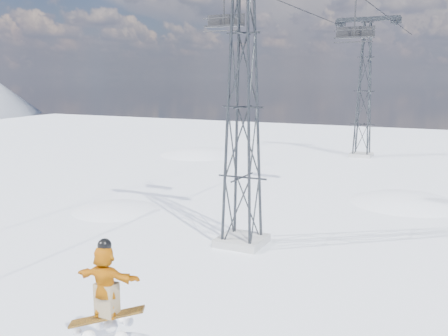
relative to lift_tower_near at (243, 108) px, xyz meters
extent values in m
plane|color=white|center=(-0.80, -8.00, -5.47)|extent=(120.00, 120.00, 0.00)
sphere|color=white|center=(-12.80, 20.00, -15.87)|extent=(22.00, 22.00, 22.00)
cube|color=#999999|center=(0.00, 0.00, -5.32)|extent=(1.80, 1.80, 0.30)
cube|color=#999999|center=(0.00, 25.00, -5.32)|extent=(1.80, 1.80, 0.30)
cube|color=#272A2D|center=(0.00, 25.00, 5.78)|extent=(5.00, 0.35, 0.35)
cube|color=#272A2D|center=(-2.20, 25.00, 5.58)|extent=(0.80, 0.25, 0.50)
cube|color=#272A2D|center=(2.20, 25.00, 5.58)|extent=(0.80, 0.25, 0.50)
cylinder|color=black|center=(-2.20, 11.50, 5.38)|extent=(0.06, 51.00, 0.06)
cube|color=#9A6114|center=(0.74, -9.28, -4.21)|extent=(1.68, 1.06, 0.43)
imported|color=#C96E08|center=(0.74, -9.28, -3.34)|extent=(1.62, 0.72, 1.69)
cube|color=#847152|center=(0.74, -9.28, -3.80)|extent=(0.52, 0.42, 0.78)
sphere|color=black|center=(0.74, -9.28, -2.52)|extent=(0.31, 0.31, 0.31)
cylinder|color=black|center=(-2.20, 2.90, 4.38)|extent=(0.07, 0.07, 2.00)
cube|color=black|center=(-2.20, 2.90, 3.39)|extent=(1.81, 0.41, 0.07)
cube|color=black|center=(-2.20, 3.10, 3.66)|extent=(1.81, 0.05, 0.50)
cylinder|color=black|center=(-2.20, 2.67, 3.16)|extent=(1.81, 0.05, 0.05)
cylinder|color=black|center=(-2.20, 2.63, 3.70)|extent=(1.81, 0.05, 0.05)
cylinder|color=black|center=(2.20, 9.30, 4.29)|extent=(0.08, 0.08, 2.19)
cube|color=black|center=(2.20, 9.30, 3.19)|extent=(1.99, 0.45, 0.08)
cube|color=black|center=(2.20, 9.51, 3.49)|extent=(1.99, 0.06, 0.55)
cylinder|color=black|center=(2.20, 9.05, 2.94)|extent=(1.99, 0.06, 0.06)
cylinder|color=black|center=(2.20, 9.00, 3.54)|extent=(1.99, 0.05, 0.05)
camera|label=1|loc=(7.72, -17.60, 1.15)|focal=40.00mm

